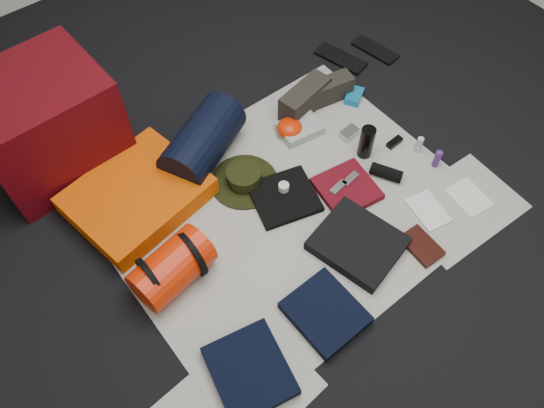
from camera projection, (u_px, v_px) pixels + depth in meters
floor at (288, 211)px, 2.54m from camera, size 4.50×4.50×0.02m
newspaper_mat at (288, 210)px, 2.53m from camera, size 1.60×1.30×0.01m
newspaper_sheet_front_left at (239, 398)px, 2.05m from camera, size 0.61×0.44×0.00m
newspaper_sheet_front_right at (459, 208)px, 2.54m from camera, size 0.60×0.43×0.00m
red_cabinet at (45, 125)px, 2.49m from camera, size 0.63×0.53×0.51m
sleeping_pad at (137, 195)px, 2.50m from camera, size 0.67×0.58×0.11m
stuff_sack at (172, 268)px, 2.24m from camera, size 0.38×0.26×0.20m
sack_strap_left at (152, 281)px, 2.20m from camera, size 0.02×0.22×0.22m
sack_strap_right at (192, 254)px, 2.27m from camera, size 0.02×0.22×0.22m
navy_duffel at (203, 141)px, 2.60m from camera, size 0.52×0.42×0.24m
boonie_brim at (244, 182)px, 2.61m from camera, size 0.43×0.43×0.01m
boonie_crown at (244, 176)px, 2.58m from camera, size 0.17×0.17×0.07m
hiking_boot_left at (305, 99)px, 2.82m from camera, size 0.32×0.17×0.15m
hiking_boot_right at (329, 90)px, 2.88m from camera, size 0.28×0.15×0.13m
flip_flop_left at (341, 58)px, 3.11m from camera, size 0.18×0.33×0.02m
flip_flop_right at (375, 50)px, 3.15m from camera, size 0.15×0.29×0.02m
trousers_navy_a at (250, 371)px, 2.08m from camera, size 0.35×0.38×0.05m
trousers_navy_b at (325, 313)px, 2.21m from camera, size 0.27×0.31×0.05m
trousers_charcoal at (358, 243)px, 2.39m from camera, size 0.40×0.43×0.06m
black_tshirt at (284, 197)px, 2.55m from camera, size 0.36×0.35×0.03m
red_shirt at (347, 189)px, 2.57m from camera, size 0.30×0.30×0.04m
orange_stuff_sack at (290, 128)px, 2.75m from camera, size 0.16×0.16×0.09m
first_aid_pouch at (300, 128)px, 2.77m from camera, size 0.23×0.19×0.05m
water_bottle at (366, 142)px, 2.64m from camera, size 0.09×0.09×0.18m
speaker at (386, 172)px, 2.61m from camera, size 0.13×0.17×0.06m
compact_camera at (349, 133)px, 2.77m from camera, size 0.10×0.07×0.04m
cyan_case at (354, 96)px, 2.91m from camera, size 0.15×0.13×0.04m
toiletry_purple at (437, 159)px, 2.63m from camera, size 0.04×0.04×0.10m
toiletry_clear at (419, 145)px, 2.69m from camera, size 0.04×0.04×0.09m
paperback_book at (421, 246)px, 2.40m from camera, size 0.13×0.19×0.03m
map_booklet at (428, 210)px, 2.52m from camera, size 0.17×0.22×0.01m
map_printout at (469, 197)px, 2.56m from camera, size 0.17×0.21×0.01m
sunglasses at (395, 142)px, 2.74m from camera, size 0.10×0.04×0.02m
key_cluster at (250, 398)px, 2.04m from camera, size 0.08×0.08×0.01m
tape_roll at (284, 187)px, 2.54m from camera, size 0.05×0.05×0.03m
energy_bar_a at (338, 187)px, 2.55m from camera, size 0.10×0.05×0.01m
energy_bar_b at (350, 179)px, 2.57m from camera, size 0.10×0.05×0.01m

